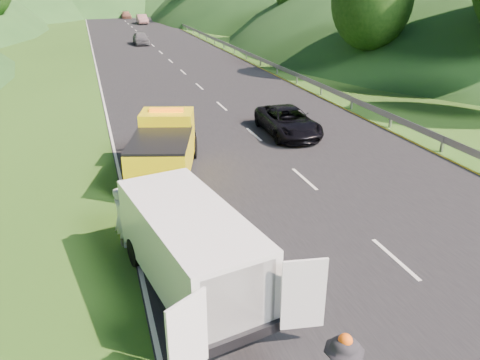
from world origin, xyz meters
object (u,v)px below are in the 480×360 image
object	(u,v)px
white_van	(187,243)
child	(181,259)
woman	(125,245)
passing_suv	(287,135)
suitcase	(127,235)
tow_truck	(165,146)

from	to	relation	value
white_van	child	world-z (taller)	white_van
woman	passing_suv	bearing A→B (deg)	-63.46
white_van	passing_suv	bearing A→B (deg)	45.21
woman	child	size ratio (longest dim) A/B	1.84
child	suitcase	xyz separation A→B (m)	(-1.35, 1.30, 0.30)
child	tow_truck	bearing A→B (deg)	107.71
tow_truck	suitcase	distance (m)	5.48
white_van	passing_suv	size ratio (longest dim) A/B	1.37
tow_truck	passing_suv	bearing A→B (deg)	43.31
tow_truck	passing_suv	xyz separation A→B (m)	(6.71, 3.35, -1.20)
child	passing_suv	bearing A→B (deg)	76.37
woman	child	xyz separation A→B (m)	(1.43, -1.29, 0.00)
passing_suv	white_van	bearing A→B (deg)	-121.93
woman	suitcase	size ratio (longest dim) A/B	3.04
white_van	woman	bearing A→B (deg)	107.95
suitcase	passing_suv	world-z (taller)	passing_suv
white_van	woman	xyz separation A→B (m)	(-1.40, 2.56, -1.26)
woman	passing_suv	world-z (taller)	woman
child	suitcase	size ratio (longest dim) A/B	1.65
tow_truck	suitcase	xyz separation A→B (m)	(-2.01, -5.02, -0.90)
passing_suv	suitcase	bearing A→B (deg)	-134.02
tow_truck	white_van	world-z (taller)	tow_truck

